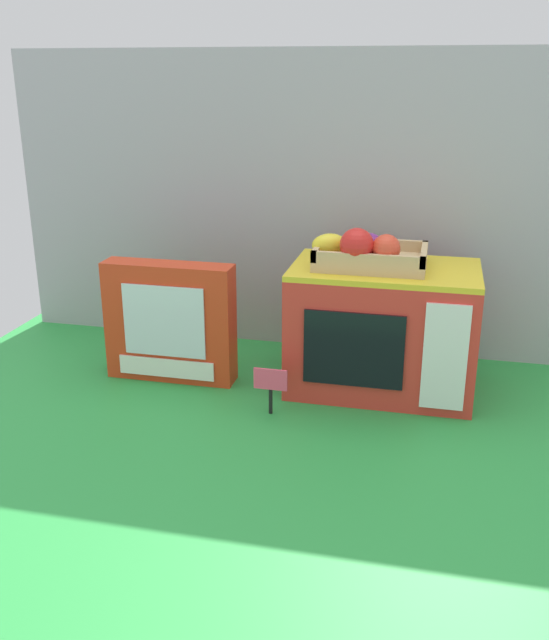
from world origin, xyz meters
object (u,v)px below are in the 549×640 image
(cookie_set_box, at_px, (170,322))
(price_sign, at_px, (270,384))
(toy_microwave, at_px, (382,329))
(food_groups_crate, at_px, (366,253))

(cookie_set_box, distance_m, price_sign, 0.30)
(toy_microwave, xyz_separation_m, price_sign, (-0.21, -0.18, -0.07))
(food_groups_crate, height_order, price_sign, food_groups_crate)
(cookie_set_box, bearing_deg, food_groups_crate, 5.10)
(toy_microwave, distance_m, price_sign, 0.29)
(food_groups_crate, bearing_deg, price_sign, -135.28)
(food_groups_crate, xyz_separation_m, cookie_set_box, (-0.43, -0.04, -0.18))
(food_groups_crate, distance_m, price_sign, 0.34)
(toy_microwave, distance_m, cookie_set_box, 0.47)
(toy_microwave, xyz_separation_m, cookie_set_box, (-0.47, -0.06, -0.00))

